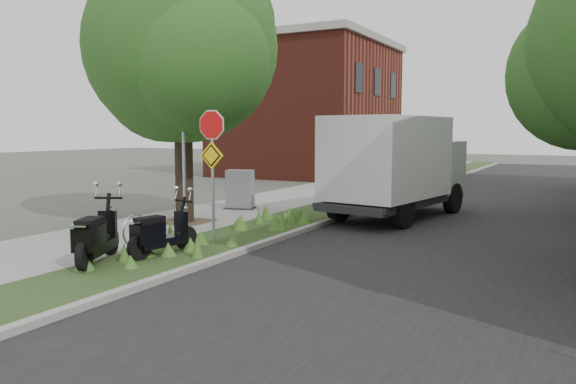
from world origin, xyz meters
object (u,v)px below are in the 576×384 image
object	(u,v)px
sign_assembly	(212,149)
scooter_near	(94,242)
scooter_far	(156,237)
box_truck	(396,162)
utility_cabinet	(240,190)

from	to	relation	value
sign_assembly	scooter_near	bearing A→B (deg)	-105.90
scooter_near	sign_assembly	bearing A→B (deg)	74.10
sign_assembly	scooter_near	size ratio (longest dim) A/B	1.74
sign_assembly	scooter_far	world-z (taller)	sign_assembly
sign_assembly	scooter_far	distance (m)	2.46
box_truck	utility_cabinet	distance (m)	5.25
sign_assembly	box_truck	world-z (taller)	sign_assembly
box_truck	scooter_near	bearing A→B (deg)	-108.57
sign_assembly	utility_cabinet	world-z (taller)	sign_assembly
box_truck	utility_cabinet	size ratio (longest dim) A/B	4.79
box_truck	sign_assembly	bearing A→B (deg)	-109.71
scooter_near	scooter_far	size ratio (longest dim) A/B	1.04
scooter_near	box_truck	distance (m)	9.88
sign_assembly	scooter_far	bearing A→B (deg)	-98.84
box_truck	utility_cabinet	bearing A→B (deg)	-166.54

